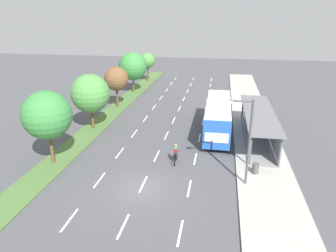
# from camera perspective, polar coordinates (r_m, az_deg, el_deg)

# --- Properties ---
(ground_plane) EXTENTS (140.00, 140.00, 0.00)m
(ground_plane) POSITION_cam_1_polar(r_m,az_deg,el_deg) (23.31, -4.99, -11.45)
(ground_plane) COLOR #4C4C51
(median_strip) EXTENTS (2.60, 52.00, 0.12)m
(median_strip) POSITION_cam_1_polar(r_m,az_deg,el_deg) (43.18, -9.00, 3.64)
(median_strip) COLOR #4C7038
(median_strip) RESTS_ON ground
(sidewalk_right) EXTENTS (4.50, 52.00, 0.15)m
(sidewalk_right) POSITION_cam_1_polar(r_m,az_deg,el_deg) (41.15, 14.87, 2.39)
(sidewalk_right) COLOR #ADAAA3
(sidewalk_right) RESTS_ON ground
(lane_divider_left) EXTENTS (0.14, 47.15, 0.01)m
(lane_divider_left) POSITION_cam_1_polar(r_m,az_deg,el_deg) (40.14, -3.35, 2.49)
(lane_divider_left) COLOR white
(lane_divider_left) RESTS_ON ground
(lane_divider_center) EXTENTS (0.14, 47.15, 0.01)m
(lane_divider_center) POSITION_cam_1_polar(r_m,az_deg,el_deg) (39.51, 1.60, 2.23)
(lane_divider_center) COLOR white
(lane_divider_center) RESTS_ON ground
(lane_divider_right) EXTENTS (0.14, 47.15, 0.01)m
(lane_divider_right) POSITION_cam_1_polar(r_m,az_deg,el_deg) (39.19, 6.68, 1.95)
(lane_divider_right) COLOR white
(lane_divider_right) RESTS_ON ground
(bus_shelter) EXTENTS (2.90, 13.06, 2.86)m
(bus_shelter) POSITION_cam_1_polar(r_m,az_deg,el_deg) (32.10, 16.80, 0.53)
(bus_shelter) COLOR gray
(bus_shelter) RESTS_ON sidewalk_right
(bus) EXTENTS (2.54, 11.29, 3.37)m
(bus) POSITION_cam_1_polar(r_m,az_deg,el_deg) (33.16, 9.23, 2.15)
(bus) COLOR #2356B2
(bus) RESTS_ON ground
(cyclist) EXTENTS (0.46, 1.82, 1.71)m
(cyclist) POSITION_cam_1_polar(r_m,az_deg,el_deg) (26.52, 1.41, -5.29)
(cyclist) COLOR black
(cyclist) RESTS_ON ground
(median_tree_nearest) EXTENTS (4.03, 4.03, 6.28)m
(median_tree_nearest) POSITION_cam_1_polar(r_m,az_deg,el_deg) (26.92, -21.43, 1.86)
(median_tree_nearest) COLOR brown
(median_tree_nearest) RESTS_ON median_strip
(median_tree_second) EXTENTS (4.16, 4.16, 6.03)m
(median_tree_second) POSITION_cam_1_polar(r_m,az_deg,el_deg) (34.21, -14.13, 5.84)
(median_tree_second) COLOR brown
(median_tree_second) RESTS_ON median_strip
(median_tree_third) EXTENTS (3.21, 3.21, 5.44)m
(median_tree_third) POSITION_cam_1_polar(r_m,az_deg,el_deg) (41.94, -9.53, 8.58)
(median_tree_third) COLOR brown
(median_tree_third) RESTS_ON median_strip
(median_tree_fourth) EXTENTS (4.39, 4.39, 6.27)m
(median_tree_fourth) POSITION_cam_1_polar(r_m,az_deg,el_deg) (49.91, -6.52, 10.86)
(median_tree_fourth) COLOR brown
(median_tree_fourth) RESTS_ON median_strip
(median_tree_fifth) EXTENTS (2.80, 2.80, 5.20)m
(median_tree_fifth) POSITION_cam_1_polar(r_m,az_deg,el_deg) (57.98, -3.80, 11.95)
(median_tree_fifth) COLOR brown
(median_tree_fifth) RESTS_ON median_strip
(streetlight) EXTENTS (1.91, 0.24, 6.50)m
(streetlight) POSITION_cam_1_polar(r_m,az_deg,el_deg) (22.68, 14.41, -1.98)
(streetlight) COLOR #4C4C51
(streetlight) RESTS_ON sidewalk_right
(trash_bin) EXTENTS (0.52, 0.52, 0.85)m
(trash_bin) POSITION_cam_1_polar(r_m,az_deg,el_deg) (25.70, 15.83, -7.54)
(trash_bin) COLOR #4C4C51
(trash_bin) RESTS_ON sidewalk_right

